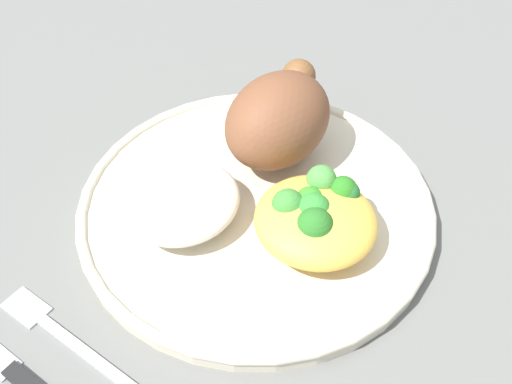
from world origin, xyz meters
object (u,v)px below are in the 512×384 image
plate (256,207)px  rice_pile (184,202)px  mac_cheese_with_broccoli (316,216)px  fork (66,337)px  knife (13,372)px  roasted_chicken (279,118)px

plate → rice_pile: 0.06m
mac_cheese_with_broccoli → plate: bearing=92.2°
fork → knife: (-0.04, 0.01, 0.00)m
roasted_chicken → fork: bearing=178.7°
plate → rice_pile: bearing=146.0°
mac_cheese_with_broccoli → fork: bearing=154.6°
plate → roasted_chicken: bearing=21.3°
roasted_chicken → knife: 0.28m
rice_pile → fork: size_ratio=0.66×
roasted_chicken → fork: size_ratio=0.78×
rice_pile → plate: bearing=-34.0°
plate → roasted_chicken: 0.08m
rice_pile → knife: (-0.17, 0.00, -0.03)m
roasted_chicken → mac_cheese_with_broccoli: roasted_chicken is taller
fork → knife: bearing=170.8°
plate → roasted_chicken: (0.06, 0.02, 0.05)m
plate → mac_cheese_with_broccoli: 0.07m
plate → knife: bearing=171.1°
plate → knife: 0.22m
fork → mac_cheese_with_broccoli: bearing=-25.4°
fork → roasted_chicken: bearing=-1.3°
fork → knife: 0.04m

